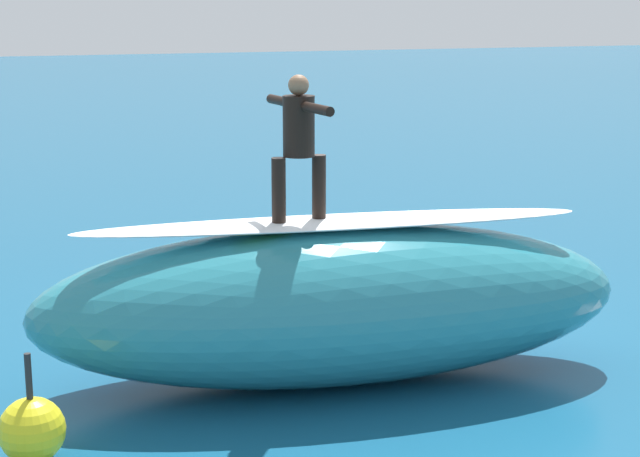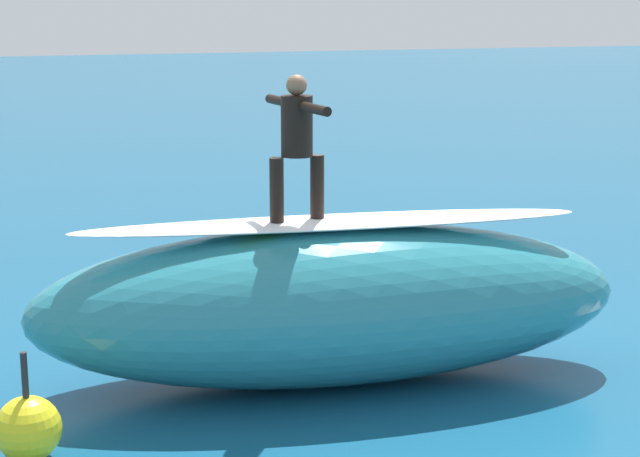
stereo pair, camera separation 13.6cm
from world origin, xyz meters
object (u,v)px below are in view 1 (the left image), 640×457
surfboard_riding (299,225)px  surfer_riding (299,137)px  buoy_marker (32,430)px  surfboard_paddling (336,289)px  surfer_paddling (326,277)px

surfboard_riding → surfer_riding: bearing=-97.2°
surfboard_riding → buoy_marker: 3.24m
surfboard_paddling → buoy_marker: buoy_marker is taller
surfer_riding → buoy_marker: bearing=14.4°
surfboard_riding → surfer_paddling: surfboard_riding is taller
surfboard_paddling → buoy_marker: bearing=-106.4°
surfboard_riding → surfboard_paddling: surfboard_riding is taller
buoy_marker → surfboard_paddling: bearing=-135.7°
surfboard_paddling → buoy_marker: size_ratio=2.48×
surfboard_riding → surfboard_paddling: 3.69m
surfboard_riding → buoy_marker: size_ratio=1.88×
surfer_paddling → buoy_marker: bearing=-105.2°
surfboard_riding → surfboard_paddling: (-1.45, -2.99, -1.61)m
surfboard_riding → surfboard_paddling: size_ratio=0.76×
surfboard_paddling → surfer_paddling: surfer_paddling is taller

